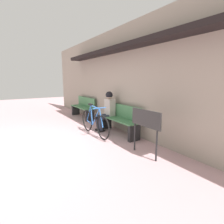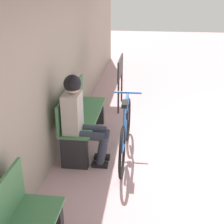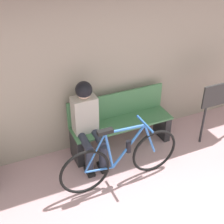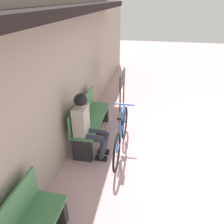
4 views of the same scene
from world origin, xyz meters
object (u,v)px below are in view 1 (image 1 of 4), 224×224
Objects in this scene: park_bench_near at (120,121)px; bicycle at (94,122)px; person_seated at (107,108)px; park_bench_far at (83,108)px; signboard at (146,122)px.

bicycle reaches higher than park_bench_near.
park_bench_near is 1.24× the size of person_seated.
person_seated is 0.77× the size of park_bench_far.
park_bench_near and park_bench_far have the same top height.
park_bench_far is 4.32m from signboard.
signboard is at bearing 7.85° from bicycle.
person_seated reaches higher than bicycle.
person_seated is 1.25× the size of signboard.
person_seated is at bearing -169.68° from park_bench_near.
bicycle is (-0.32, -0.70, -0.03)m from park_bench_near.
park_bench_near is 1.55× the size of signboard.
bicycle is 1.69× the size of signboard.
park_bench_far is (-2.74, 0.00, 0.00)m from park_bench_near.
signboard is (4.28, -0.44, 0.33)m from park_bench_far.
signboard is at bearing -15.96° from park_bench_near.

